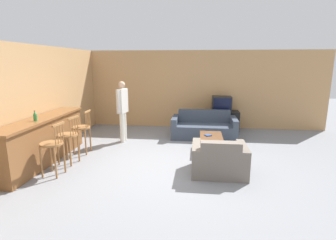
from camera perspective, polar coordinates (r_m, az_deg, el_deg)
ground_plane at (r=5.72m, az=1.02°, el=-10.19°), size 24.00×24.00×0.00m
wall_back at (r=9.00m, az=3.37°, el=6.65°), size 9.40×0.08×2.60m
wall_left at (r=7.63m, az=-22.76°, el=4.68°), size 0.08×8.68×2.60m
bar_counter at (r=6.46m, az=-25.47°, el=-3.96°), size 0.55×2.85×1.02m
bar_chair_near at (r=5.62m, az=-23.85°, el=-5.39°), size 0.46×0.46×1.07m
bar_chair_mid at (r=6.15m, az=-20.91°, el=-3.67°), size 0.50×0.50×1.07m
bar_chair_far at (r=6.74m, az=-18.24°, el=-2.09°), size 0.45×0.45×1.07m
couch_far at (r=7.95m, az=7.83°, el=-1.72°), size 1.90×0.94×0.77m
armchair_near at (r=5.41m, az=11.05°, el=-8.63°), size 1.08×0.89×0.75m
coffee_table at (r=6.67m, az=9.36°, el=-3.91°), size 0.55×0.94×0.41m
tv_unit at (r=8.78m, az=11.43°, el=-0.17°), size 1.14×0.51×0.65m
tv at (r=8.67m, az=11.60°, el=3.49°), size 0.62×0.46×0.48m
bottle at (r=6.04m, az=-26.96°, el=0.72°), size 0.07×0.07×0.22m
book_on_table at (r=6.62m, az=8.71°, el=-3.31°), size 0.19×0.19×0.03m
person_by_window at (r=7.37m, az=-9.87°, el=2.62°), size 0.23×0.53×1.70m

